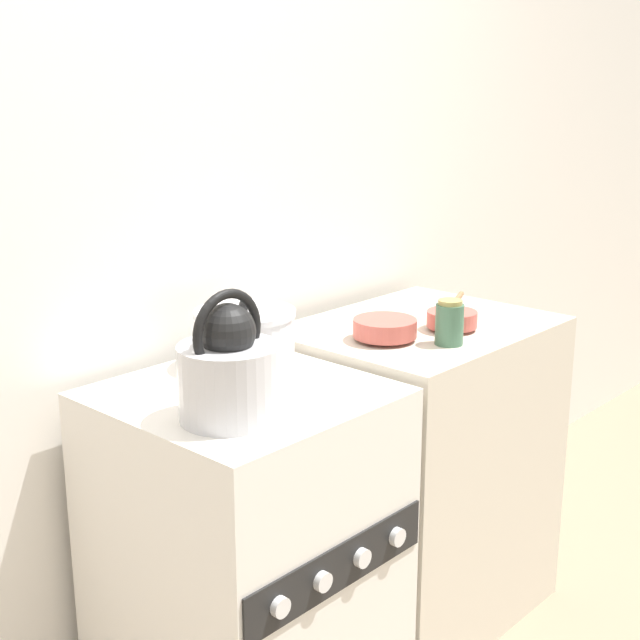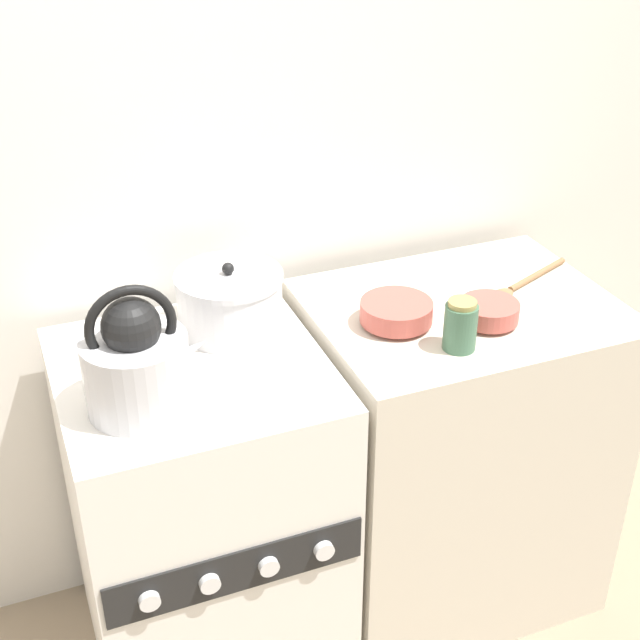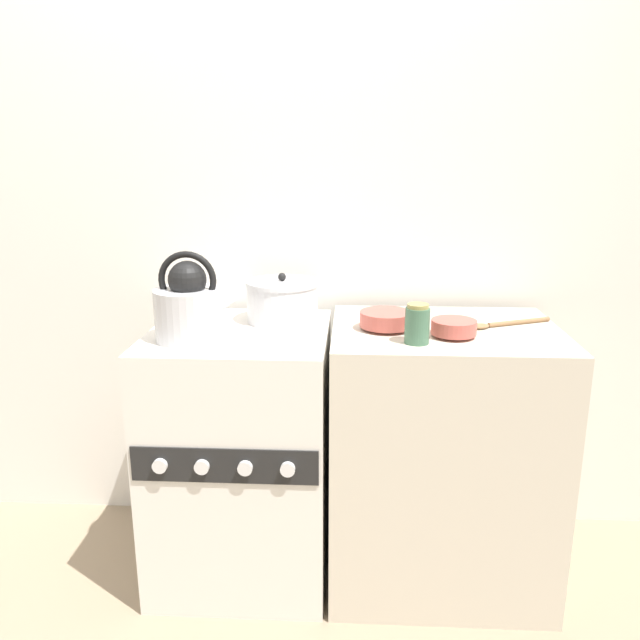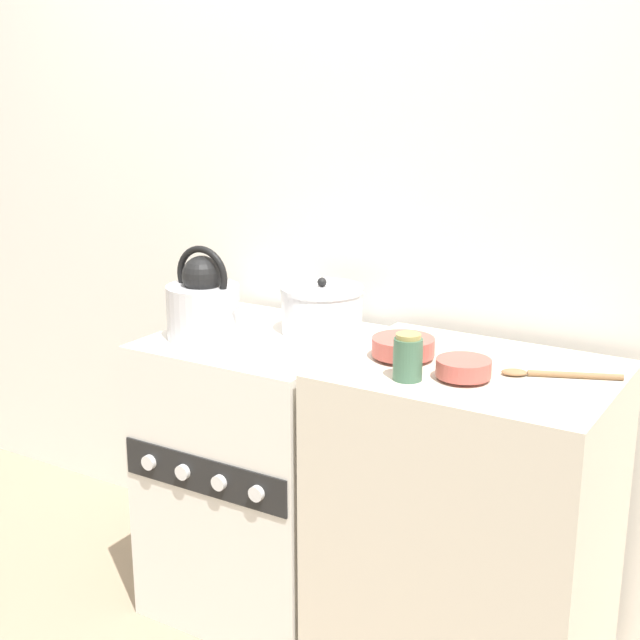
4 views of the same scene
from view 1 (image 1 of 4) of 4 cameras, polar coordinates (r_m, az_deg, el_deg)
The scene contains 9 objects.
wall_back at distance 2.22m, azimuth -11.65°, elevation 6.92°, with size 7.00×0.06×2.50m.
stove at distance 2.22m, azimuth -4.72°, elevation -15.18°, with size 0.58×0.61×0.87m.
counter at distance 2.66m, azimuth 6.21°, elevation -9.56°, with size 0.73×0.57×0.89m.
kettle at distance 1.85m, azimuth -5.81°, elevation -3.22°, with size 0.26×0.21×0.28m.
cooking_pot at distance 2.19m, azimuth -4.81°, elevation -1.15°, with size 0.25×0.25×0.17m.
enamel_bowl at distance 2.34m, azimuth 4.17°, elevation -0.53°, with size 0.17×0.17×0.06m.
small_ceramic_bowl at distance 2.45m, azimuth 8.44°, elevation 0.05°, with size 0.14×0.14×0.05m.
storage_jar at distance 2.31m, azimuth 8.28°, elevation -0.18°, with size 0.07×0.07×0.12m.
wooden_spoon at distance 2.67m, azimuth 8.29°, elevation 0.83°, with size 0.29×0.14×0.02m.
Camera 1 is at (-1.29, -1.13, 1.56)m, focal length 50.00 mm.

